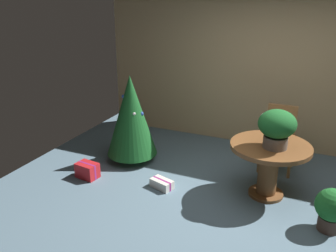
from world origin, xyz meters
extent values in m
plane|color=slate|center=(0.00, 0.00, 0.00)|extent=(6.60, 6.60, 0.00)
cube|color=tan|center=(0.00, 2.20, 1.30)|extent=(6.00, 0.10, 2.60)
cylinder|color=brown|center=(0.19, 0.52, 0.02)|extent=(0.44, 0.44, 0.04)
cylinder|color=brown|center=(0.19, 0.52, 0.35)|extent=(0.25, 0.25, 0.62)
cylinder|color=brown|center=(0.19, 0.52, 0.68)|extent=(0.99, 0.99, 0.06)
cylinder|color=#665B51|center=(0.25, 0.45, 0.78)|extent=(0.29, 0.29, 0.15)
ellipsoid|color=#195623|center=(0.25, 0.45, 1.01)|extent=(0.45, 0.45, 0.34)
sphere|color=#E5A8B2|center=(0.35, 0.57, 1.04)|extent=(0.06, 0.06, 0.06)
sphere|color=#E5A8B2|center=(0.07, 0.50, 1.06)|extent=(0.08, 0.08, 0.08)
cylinder|color=#9E6B3D|center=(0.40, 1.11, 0.23)|extent=(0.04, 0.04, 0.46)
cylinder|color=#9E6B3D|center=(-0.02, 1.11, 0.23)|extent=(0.04, 0.04, 0.46)
cylinder|color=#9E6B3D|center=(0.40, 1.49, 0.23)|extent=(0.04, 0.04, 0.46)
cylinder|color=#9E6B3D|center=(-0.02, 1.49, 0.23)|extent=(0.04, 0.04, 0.46)
cube|color=#9E6B3D|center=(0.19, 1.30, 0.49)|extent=(0.46, 0.42, 0.05)
cube|color=#9E6B3D|center=(0.19, 1.49, 0.73)|extent=(0.42, 0.05, 0.43)
cylinder|color=brown|center=(-1.90, 0.73, 0.06)|extent=(0.10, 0.10, 0.12)
cone|color=#195623|center=(-1.90, 0.73, 0.73)|extent=(0.77, 0.77, 1.23)
sphere|color=silver|center=(-2.11, 0.93, 0.38)|extent=(0.06, 0.06, 0.06)
sphere|color=#2D51A8|center=(-1.99, 0.70, 1.02)|extent=(0.06, 0.06, 0.06)
sphere|color=silver|center=(-1.79, 0.62, 0.81)|extent=(0.06, 0.06, 0.06)
sphere|color=silver|center=(-1.91, 0.87, 0.84)|extent=(0.06, 0.06, 0.06)
sphere|color=red|center=(-1.82, 0.89, 0.70)|extent=(0.05, 0.05, 0.05)
sphere|color=silver|center=(-1.66, 0.65, 0.42)|extent=(0.06, 0.06, 0.06)
sphere|color=#2D51A8|center=(-2.12, 0.84, 0.48)|extent=(0.06, 0.06, 0.06)
sphere|color=#2D51A8|center=(-1.73, 0.75, 0.78)|extent=(0.07, 0.07, 0.07)
cube|color=silver|center=(-1.11, 0.13, 0.06)|extent=(0.34, 0.25, 0.12)
cube|color=#9E287A|center=(-1.11, 0.13, 0.06)|extent=(0.30, 0.12, 0.12)
cube|color=red|center=(-2.20, -0.03, 0.11)|extent=(0.33, 0.25, 0.22)
cube|color=#9E287A|center=(-2.20, -0.03, 0.11)|extent=(0.30, 0.07, 0.22)
cylinder|color=#4C382D|center=(0.95, 0.07, 0.08)|extent=(0.24, 0.24, 0.17)
sphere|color=#1E6628|center=(0.95, 0.07, 0.31)|extent=(0.37, 0.37, 0.37)
camera|label=1|loc=(0.69, -3.68, 2.47)|focal=38.29mm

